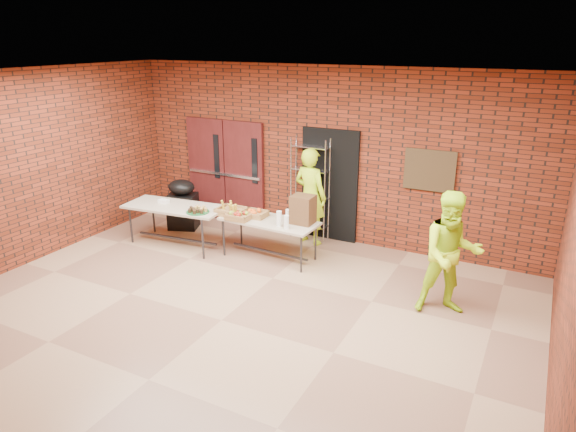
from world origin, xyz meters
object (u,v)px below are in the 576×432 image
at_px(covered_grill, 183,204).
at_px(volunteer_woman, 310,196).
at_px(wire_rack, 310,189).
at_px(table_right, 269,223).
at_px(table_left, 175,209).
at_px(coffee_dispenser, 303,209).
at_px(volunteer_man, 451,254).

xyz_separation_m(covered_grill, volunteer_woman, (2.58, 0.46, 0.40)).
relative_size(wire_rack, table_right, 1.12).
height_order(table_right, covered_grill, covered_grill).
xyz_separation_m(table_left, covered_grill, (-0.45, 0.77, -0.19)).
bearing_deg(volunteer_woman, coffee_dispenser, 118.00).
distance_m(wire_rack, volunteer_woman, 0.25).
height_order(covered_grill, volunteer_man, volunteer_man).
bearing_deg(table_right, wire_rack, 82.03).
bearing_deg(table_right, coffee_dispenser, 15.45).
bearing_deg(table_right, volunteer_woman, 73.66).
distance_m(table_left, table_right, 1.83).
bearing_deg(volunteer_woman, wire_rack, -52.38).
height_order(table_left, volunteer_woman, volunteer_woman).
height_order(coffee_dispenser, volunteer_man, volunteer_man).
xyz_separation_m(covered_grill, volunteer_man, (5.36, -0.97, 0.37)).
bearing_deg(volunteer_woman, covered_grill, 21.17).
distance_m(wire_rack, covered_grill, 2.61).
relative_size(table_left, covered_grill, 1.91).
height_order(wire_rack, coffee_dispenser, wire_rack).
distance_m(coffee_dispenser, volunteer_man, 2.60).
bearing_deg(table_right, volunteer_man, -6.43).
distance_m(wire_rack, volunteer_man, 3.33).
xyz_separation_m(table_left, volunteer_man, (4.91, -0.21, 0.18)).
height_order(covered_grill, volunteer_woman, volunteer_woman).
height_order(wire_rack, table_right, wire_rack).
bearing_deg(coffee_dispenser, wire_rack, 109.15).
distance_m(table_left, coffee_dispenser, 2.43).
bearing_deg(volunteer_man, table_left, 153.49).
distance_m(table_right, volunteer_man, 3.15).
relative_size(wire_rack, volunteer_woman, 1.07).
relative_size(wire_rack, covered_grill, 1.93).
distance_m(wire_rack, table_right, 1.25).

